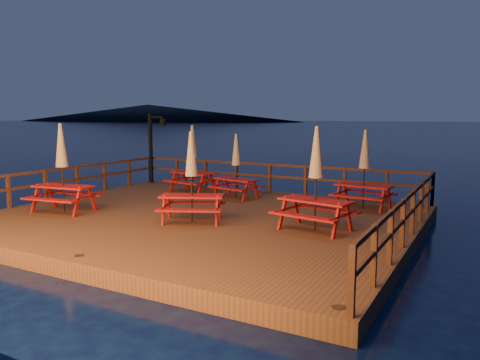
{
  "coord_description": "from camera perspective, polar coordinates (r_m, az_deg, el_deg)",
  "views": [
    {
      "loc": [
        7.55,
        -11.34,
        3.33
      ],
      "look_at": [
        1.02,
        0.6,
        1.44
      ],
      "focal_mm": 35.0,
      "sensor_mm": 36.0,
      "label": 1
    }
  ],
  "objects": [
    {
      "name": "ground",
      "position": [
        14.02,
        -4.86,
        -5.86
      ],
      "size": [
        500.0,
        500.0,
        0.0
      ],
      "primitive_type": "plane",
      "color": "black",
      "rests_on": "ground"
    },
    {
      "name": "deck",
      "position": [
        13.98,
        -4.87,
        -5.06
      ],
      "size": [
        12.0,
        10.0,
        0.4
      ],
      "primitive_type": "cube",
      "color": "#4E3119",
      "rests_on": "ground"
    },
    {
      "name": "deck_piles",
      "position": [
        14.1,
        -4.85,
        -7.04
      ],
      "size": [
        11.44,
        9.44,
        1.4
      ],
      "color": "#3A1C12",
      "rests_on": "ground"
    },
    {
      "name": "railing",
      "position": [
        15.29,
        -1.24,
        -0.24
      ],
      "size": [
        11.8,
        9.75,
        1.1
      ],
      "color": "#3A1C12",
      "rests_on": "deck"
    },
    {
      "name": "lamp_post",
      "position": [
        20.52,
        -10.5,
        4.61
      ],
      "size": [
        0.85,
        0.18,
        3.0
      ],
      "color": "black",
      "rests_on": "deck"
    },
    {
      "name": "headland_left",
      "position": [
        261.94,
        -11.21,
        8.03
      ],
      "size": [
        180.0,
        84.0,
        9.0
      ],
      "primitive_type": "ellipsoid",
      "color": "black",
      "rests_on": "ground"
    },
    {
      "name": "picnic_table_0",
      "position": [
        12.86,
        -5.94,
        0.56
      ],
      "size": [
        2.18,
        2.03,
        2.49
      ],
      "rotation": [
        0.0,
        0.0,
        0.43
      ],
      "color": "#99100D",
      "rests_on": "deck"
    },
    {
      "name": "picnic_table_1",
      "position": [
        17.85,
        -5.81,
        2.73
      ],
      "size": [
        2.03,
        1.78,
        2.56
      ],
      "rotation": [
        0.0,
        0.0,
        -0.19
      ],
      "color": "#99100D",
      "rests_on": "deck"
    },
    {
      "name": "picnic_table_2",
      "position": [
        15.13,
        -20.86,
        1.57
      ],
      "size": [
        2.08,
        1.8,
        2.69
      ],
      "rotation": [
        0.0,
        0.0,
        0.14
      ],
      "color": "#99100D",
      "rests_on": "deck"
    },
    {
      "name": "picnic_table_3",
      "position": [
        11.98,
        9.23,
        0.37
      ],
      "size": [
        2.1,
        1.83,
        2.66
      ],
      "rotation": [
        0.0,
        0.0,
        -0.18
      ],
      "color": "#99100D",
      "rests_on": "deck"
    },
    {
      "name": "picnic_table_4",
      "position": [
        15.21,
        14.91,
        1.45
      ],
      "size": [
        1.9,
        1.64,
        2.48
      ],
      "rotation": [
        0.0,
        0.0,
        -0.13
      ],
      "color": "#99100D",
      "rests_on": "deck"
    },
    {
      "name": "picnic_table_5",
      "position": [
        16.58,
        -0.48,
        1.87
      ],
      "size": [
        1.82,
        1.59,
        2.28
      ],
      "rotation": [
        0.0,
        0.0,
        -0.19
      ],
      "color": "#99100D",
      "rests_on": "deck"
    }
  ]
}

